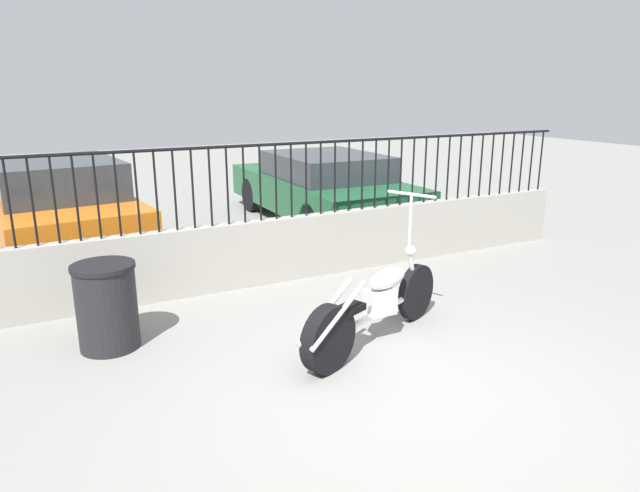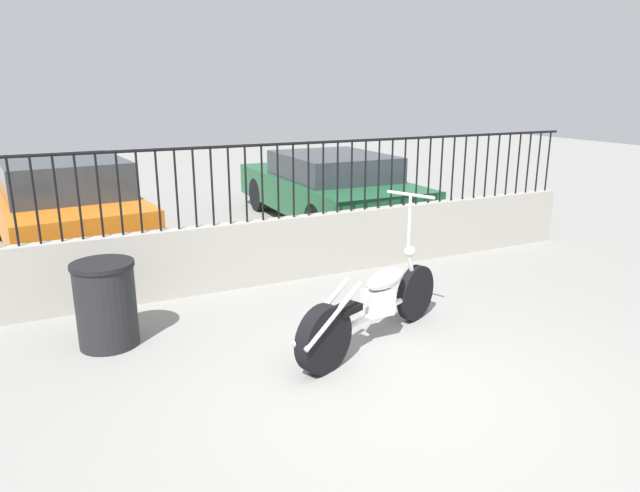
{
  "view_description": "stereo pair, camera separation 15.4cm",
  "coord_description": "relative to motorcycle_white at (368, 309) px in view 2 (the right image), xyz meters",
  "views": [
    {
      "loc": [
        -2.45,
        -3.27,
        2.34
      ],
      "look_at": [
        0.25,
        1.91,
        0.7
      ],
      "focal_mm": 32.0,
      "sensor_mm": 36.0,
      "label": 1
    },
    {
      "loc": [
        -2.32,
        -3.34,
        2.34
      ],
      "look_at": [
        0.25,
        1.91,
        0.7
      ],
      "focal_mm": 32.0,
      "sensor_mm": 36.0,
      "label": 2
    }
  ],
  "objects": [
    {
      "name": "ground_plane",
      "position": [
        -0.23,
        -0.85,
        -0.37
      ],
      "size": [
        40.0,
        40.0,
        0.0
      ],
      "primitive_type": "plane",
      "color": "gray"
    },
    {
      "name": "low_wall",
      "position": [
        -0.23,
        2.11,
        0.02
      ],
      "size": [
        9.47,
        0.18,
        0.79
      ],
      "color": "#9E998E",
      "rests_on": "ground_plane"
    },
    {
      "name": "fence_railing",
      "position": [
        -0.23,
        2.11,
        1.02
      ],
      "size": [
        9.47,
        0.04,
        0.91
      ],
      "color": "black",
      "rests_on": "low_wall"
    },
    {
      "name": "motorcycle_white",
      "position": [
        0.0,
        0.0,
        0.0
      ],
      "size": [
        1.95,
        0.96,
        1.36
      ],
      "rotation": [
        0.0,
        0.0,
        0.41
      ],
      "color": "black",
      "rests_on": "ground_plane"
    },
    {
      "name": "trash_bin",
      "position": [
        -2.16,
        1.09,
        0.03
      ],
      "size": [
        0.57,
        0.57,
        0.81
      ],
      "color": "black",
      "rests_on": "ground_plane"
    },
    {
      "name": "car_orange",
      "position": [
        -2.3,
        4.66,
        0.31
      ],
      "size": [
        2.11,
        4.1,
        1.37
      ],
      "rotation": [
        0.0,
        0.0,
        1.67
      ],
      "color": "black",
      "rests_on": "ground_plane"
    },
    {
      "name": "car_green",
      "position": [
        1.98,
        4.71,
        0.26
      ],
      "size": [
        1.91,
        4.44,
        1.22
      ],
      "rotation": [
        0.0,
        0.0,
        1.55
      ],
      "color": "black",
      "rests_on": "ground_plane"
    }
  ]
}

